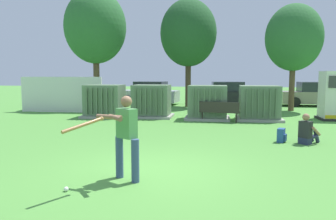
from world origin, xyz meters
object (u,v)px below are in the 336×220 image
transformer_mid_east (208,103)px  parked_car_right_of_center (313,95)px  sports_ball (66,189)px  parked_car_leftmost (149,94)px  park_bench (219,110)px  transformer_east (259,103)px  backpack (281,136)px  seated_spectator (307,132)px  parked_car_left_of_center (226,94)px  batter (125,134)px  transformer_west (105,101)px  transformer_mid_west (152,102)px

transformer_mid_east → parked_car_right_of_center: (6.88, 7.69, -0.04)m
sports_ball → parked_car_leftmost: size_ratio=0.02×
transformer_mid_east → park_bench: transformer_mid_east is taller
transformer_east → backpack: (0.10, -5.08, -0.57)m
seated_spectator → parked_car_left_of_center: parked_car_left_of_center is taller
transformer_east → backpack: size_ratio=4.77×
transformer_mid_east → sports_ball: (-2.31, -10.25, -0.74)m
batter → seated_spectator: batter is taller
transformer_mid_east → transformer_east: size_ratio=1.00×
park_bench → seated_spectator: 5.11m
transformer_mid_east → transformer_west: bearing=179.4°
batter → seated_spectator: (4.64, 4.30, -0.60)m
seated_spectator → parked_car_right_of_center: bearing=74.2°
park_bench → batter: bearing=-102.7°
parked_car_leftmost → parked_car_left_of_center: 5.42m
backpack → parked_car_right_of_center: bearing=71.0°
transformer_west → sports_ball: bearing=-74.6°
transformer_east → transformer_mid_west: bearing=176.6°
batter → parked_car_left_of_center: bearing=81.8°
seated_spectator → parked_car_leftmost: (-7.61, 12.53, 0.38)m
transformer_east → sports_ball: transformer_east is taller
transformer_west → sports_ball: (2.83, -10.30, -0.74)m
transformer_mid_east → backpack: transformer_mid_east is taller
transformer_west → backpack: transformer_west is taller
transformer_west → batter: size_ratio=1.21×
sports_ball → backpack: backpack is taller
transformer_east → seated_spectator: bearing=-80.8°
park_bench → parked_car_left_of_center: size_ratio=0.42×
parked_car_leftmost → parked_car_right_of_center: size_ratio=1.04×
sports_ball → parked_car_left_of_center: bearing=79.3°
sports_ball → backpack: 7.11m
transformer_west → parked_car_left_of_center: bearing=50.2°
backpack → parked_car_right_of_center: size_ratio=0.10×
batter → parked_car_right_of_center: bearing=64.2°
transformer_east → parked_car_left_of_center: 7.54m
transformer_west → seated_spectator: bearing=-31.9°
transformer_west → sports_ball: size_ratio=23.33×
transformer_west → parked_car_leftmost: (0.78, 7.32, -0.04)m
backpack → parked_car_right_of_center: parked_car_right_of_center is taller
backpack → parked_car_leftmost: parked_car_leftmost is taller
transformer_mid_east → parked_car_left_of_center: (1.05, 7.47, -0.04)m
transformer_west → transformer_mid_east: bearing=-0.6°
park_bench → parked_car_leftmost: 9.56m
park_bench → parked_car_left_of_center: (0.49, 8.29, 0.22)m
batter → backpack: bearing=48.7°
seated_spectator → transformer_mid_west: bearing=137.6°
transformer_mid_west → sports_ball: (0.49, -10.62, -0.74)m
parked_car_left_of_center → parked_car_leftmost: bearing=-178.9°
sports_ball → batter: bearing=40.7°
transformer_mid_east → seated_spectator: transformer_mid_east is taller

